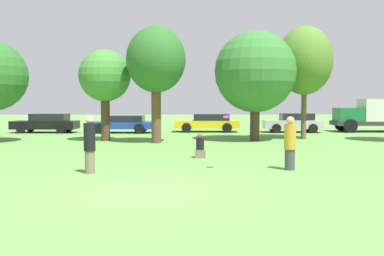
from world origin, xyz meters
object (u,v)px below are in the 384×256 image
Objects in this scene: tree_3 at (156,61)px; delivery_truck_green at (377,114)px; tree_4 at (255,72)px; parked_car_black at (46,123)px; tree_2 at (105,77)px; bystander_sitting at (200,148)px; parked_car_blue at (123,123)px; parked_car_silver at (293,122)px; frisbee at (227,117)px; person_thrower at (90,145)px; parked_car_yellow at (208,122)px; person_catcher at (290,143)px; tree_5 at (305,61)px.

delivery_truck_green is at bearing 27.63° from tree_3.
parked_car_black is at bearing 154.98° from tree_4.
tree_2 is at bearing 157.15° from tree_3.
parked_car_black reaches higher than bystander_sitting.
parked_car_blue is 1.09× the size of parked_car_silver.
tree_3 is at bearing 107.38° from frisbee.
tree_2 is 19.38m from delivery_truck_green.
parked_car_yellow is (4.46, 17.57, -0.19)m from person_thrower.
tree_3 is 1.48× the size of parked_car_silver.
parked_car_black is 1.10× the size of parked_car_silver.
person_thrower is 0.29× the size of delivery_truck_green.
bystander_sitting is at bearing 129.56° from parked_car_black.
parked_car_black is 0.75× the size of delivery_truck_green.
parked_car_yellow is 5.98m from parked_car_silver.
person_catcher is at bearing -47.11° from bystander_sitting.
tree_3 is 17.38m from delivery_truck_green.
person_catcher is 0.37× the size of parked_car_yellow.
person_catcher reaches higher than parked_car_black.
parked_car_silver is at bearing 53.37° from person_thrower.
frisbee is 0.04× the size of delivery_truck_green.
person_catcher is at bearing 60.94° from delivery_truck_green.
bystander_sitting is at bearing 88.23° from parked_car_yellow.
parked_car_yellow is 0.77× the size of delivery_truck_green.
parked_car_silver is at bearing 62.71° from bystander_sitting.
tree_2 is 1.22× the size of parked_car_silver.
bystander_sitting is at bearing 40.44° from person_thrower.
delivery_truck_green reaches higher than person_thrower.
tree_5 is at bearing 158.15° from parked_car_blue.
frisbee is at bearing 111.51° from parked_car_blue.
person_catcher is at bearing 1.92° from frisbee.
delivery_truck_green is at bearing 46.81° from bystander_sitting.
tree_4 is (2.52, 10.22, 2.08)m from frisbee.
tree_5 is 1.58× the size of parked_car_silver.
tree_4 reaches higher than person_thrower.
frisbee is at bearing 91.44° from parked_car_yellow.
tree_5 reaches higher than bystander_sitting.
bystander_sitting is at bearing -127.27° from tree_5.
tree_2 is 0.84× the size of delivery_truck_green.
person_thrower is at bearing -121.98° from tree_4.
tree_2 is at bearing 30.43° from parked_car_silver.
tree_4 reaches higher than parked_car_blue.
bystander_sitting is at bearing 103.72° from frisbee.
person_thrower is 18.31m from parked_car_black.
person_catcher is at bearing 0.00° from person_thrower.
parked_car_silver is (5.96, -0.50, 0.02)m from parked_car_yellow.
bystander_sitting is at bearing -114.34° from tree_4.
bystander_sitting is at bearing 49.24° from delivery_truck_green.
person_catcher is 19.81m from delivery_truck_green.
bystander_sitting is 0.21× the size of parked_car_black.
person_catcher reaches higher than parked_car_yellow.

